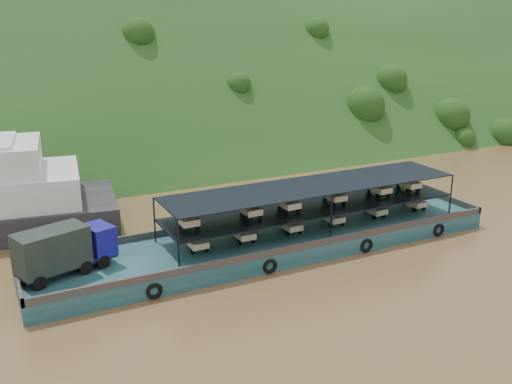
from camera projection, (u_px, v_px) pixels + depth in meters
name	position (u px, v px, depth m)	size (l,w,h in m)	color
ground	(296.00, 238.00, 44.50)	(160.00, 160.00, 0.00)	brown
hillside	(157.00, 147.00, 75.19)	(140.00, 28.00, 28.00)	#193613
cargo_barge	(261.00, 239.00, 41.47)	(35.09, 7.18, 4.54)	#123640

